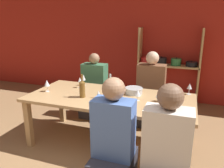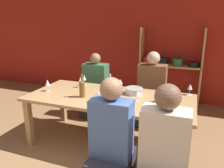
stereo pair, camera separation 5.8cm
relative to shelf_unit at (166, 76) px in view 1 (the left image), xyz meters
name	(u,v)px [view 1 (the left image)]	position (x,y,z in m)	size (l,w,h in m)	color
wall_back_red	(142,38)	(-0.61, 0.20, 0.76)	(8.80, 0.06, 2.70)	red
shelf_unit	(166,76)	(0.00, 0.00, 0.00)	(1.27, 0.30, 1.59)	tan
dining_table	(110,102)	(-0.56, -2.01, 0.06)	(2.26, 1.02, 0.73)	tan
mixing_bowl	(134,90)	(-0.28, -1.79, 0.19)	(0.25, 0.25, 0.09)	#B7BABC
wine_bottle_green	(82,88)	(-0.90, -2.16, 0.27)	(0.08, 0.08, 0.32)	brown
wine_bottle_dark	(110,88)	(-0.53, -2.07, 0.28)	(0.07, 0.07, 0.33)	#B2C6C1
wine_glass_white_a	(190,87)	(0.46, -1.56, 0.25)	(0.07, 0.07, 0.16)	white
wine_glass_empty_a	(161,92)	(0.12, -1.98, 0.27)	(0.08, 0.08, 0.17)	white
wine_glass_white_b	(112,83)	(-0.63, -1.72, 0.25)	(0.08, 0.08, 0.16)	white
wine_glass_red_a	(47,83)	(-1.50, -2.11, 0.26)	(0.08, 0.08, 0.17)	white
wine_glass_empty_b	(120,82)	(-0.55, -1.60, 0.24)	(0.08, 0.08, 0.14)	white
wine_glass_empty_c	(138,93)	(-0.17, -2.04, 0.25)	(0.08, 0.08, 0.15)	white
wine_glass_red_b	(83,78)	(-1.14, -1.64, 0.26)	(0.06, 0.06, 0.18)	white
wine_glass_red_c	(159,94)	(0.11, -2.09, 0.27)	(0.07, 0.07, 0.19)	white
wine_glass_white_c	(99,94)	(-0.60, -2.31, 0.26)	(0.07, 0.07, 0.17)	white
wine_glass_red_d	(80,80)	(-1.13, -1.78, 0.26)	(0.06, 0.06, 0.16)	white
person_near_a	(113,153)	(-0.21, -2.86, -0.13)	(0.40, 0.50, 1.23)	#2D2D38
person_far_a	(95,94)	(-1.17, -1.14, -0.17)	(0.44, 0.55, 1.18)	#2D2D38
person_near_b	(165,165)	(0.30, -2.88, -0.14)	(0.42, 0.53, 1.23)	#2D2D38
person_far_b	(150,98)	(-0.14, -1.12, -0.14)	(0.46, 0.57, 1.25)	#2D2D38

